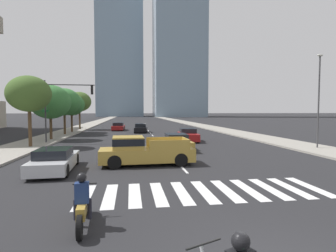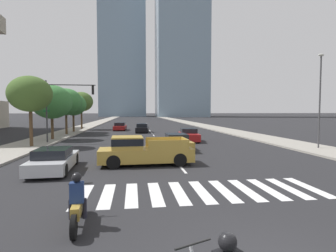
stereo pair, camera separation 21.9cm
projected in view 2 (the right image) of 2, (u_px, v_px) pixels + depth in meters
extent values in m
cube|color=gray|center=(240.00, 133.00, 36.45)|extent=(4.00, 260.00, 0.15)
cube|color=gray|center=(58.00, 135.00, 33.30)|extent=(4.00, 260.00, 0.15)
cube|color=silver|center=(82.00, 196.00, 9.69)|extent=(0.45, 2.94, 0.01)
cube|color=silver|center=(107.00, 195.00, 9.81)|extent=(0.45, 2.94, 0.01)
cube|color=silver|center=(132.00, 194.00, 9.93)|extent=(0.45, 2.94, 0.01)
cube|color=silver|center=(156.00, 193.00, 10.04)|extent=(0.45, 2.94, 0.01)
cube|color=silver|center=(179.00, 192.00, 10.16)|extent=(0.45, 2.94, 0.01)
cube|color=silver|center=(202.00, 191.00, 10.28)|extent=(0.45, 2.94, 0.01)
cube|color=silver|center=(224.00, 190.00, 10.40)|extent=(0.45, 2.94, 0.01)
cube|color=silver|center=(246.00, 190.00, 10.51)|extent=(0.45, 2.94, 0.01)
cube|color=silver|center=(267.00, 189.00, 10.63)|extent=(0.45, 2.94, 0.01)
cube|color=silver|center=(288.00, 188.00, 10.75)|extent=(0.45, 2.94, 0.01)
cube|color=silver|center=(308.00, 187.00, 10.87)|extent=(0.45, 2.94, 0.01)
cube|color=silver|center=(183.00, 169.00, 14.24)|extent=(0.14, 2.00, 0.01)
cube|color=silver|center=(172.00, 157.00, 18.20)|extent=(0.14, 2.00, 0.01)
cube|color=silver|center=(165.00, 148.00, 22.16)|extent=(0.14, 2.00, 0.01)
cube|color=silver|center=(160.00, 143.00, 26.12)|extent=(0.14, 2.00, 0.01)
cube|color=silver|center=(157.00, 139.00, 30.08)|extent=(0.14, 2.00, 0.01)
cube|color=silver|center=(154.00, 135.00, 34.03)|extent=(0.14, 2.00, 0.01)
cube|color=silver|center=(152.00, 133.00, 37.99)|extent=(0.14, 2.00, 0.01)
cube|color=silver|center=(150.00, 131.00, 41.95)|extent=(0.14, 2.00, 0.01)
cube|color=silver|center=(148.00, 129.00, 45.91)|extent=(0.14, 2.00, 0.01)
cube|color=silver|center=(147.00, 128.00, 49.87)|extent=(0.14, 2.00, 0.01)
cube|color=silver|center=(146.00, 127.00, 53.83)|extent=(0.14, 2.00, 0.01)
cube|color=silver|center=(145.00, 125.00, 57.79)|extent=(0.14, 2.00, 0.01)
cube|color=silver|center=(145.00, 125.00, 61.75)|extent=(0.14, 2.00, 0.01)
cylinder|color=black|center=(81.00, 205.00, 7.96)|extent=(0.16, 0.61, 0.60)
cylinder|color=black|center=(74.00, 227.00, 6.43)|extent=(0.16, 0.61, 0.60)
cube|color=#B28E38|center=(78.00, 207.00, 7.18)|extent=(0.31, 1.27, 0.32)
cylinder|color=#B2B2B7|center=(81.00, 196.00, 7.85)|extent=(0.08, 0.32, 0.67)
cylinder|color=black|center=(81.00, 183.00, 7.87)|extent=(0.70, 0.09, 0.04)
cube|color=navy|center=(77.00, 192.00, 7.06)|extent=(0.38, 0.27, 0.55)
sphere|color=black|center=(77.00, 177.00, 7.04)|extent=(0.26, 0.26, 0.26)
cylinder|color=black|center=(71.00, 209.00, 7.15)|extent=(0.13, 0.13, 0.55)
cylinder|color=black|center=(85.00, 208.00, 7.22)|extent=(0.13, 0.13, 0.55)
cylinder|color=black|center=(193.00, 244.00, 4.28)|extent=(0.66, 0.30, 0.04)
sphere|color=black|center=(227.00, 242.00, 3.57)|extent=(0.26, 0.26, 0.26)
cube|color=#B28E38|center=(146.00, 155.00, 15.41)|extent=(5.47, 2.10, 0.75)
cube|color=#B28E38|center=(127.00, 143.00, 15.19)|extent=(1.79, 1.82, 0.70)
cube|color=black|center=(127.00, 141.00, 15.19)|extent=(1.81, 1.85, 0.39)
cube|color=#B28E38|center=(169.00, 145.00, 14.67)|extent=(2.27, 0.16, 0.55)
cube|color=#B28E38|center=(164.00, 141.00, 16.47)|extent=(2.27, 0.16, 0.55)
cube|color=#B28E38|center=(185.00, 143.00, 15.76)|extent=(0.15, 1.83, 0.55)
cylinder|color=black|center=(113.00, 162.00, 14.28)|extent=(0.77, 0.29, 0.76)
cylinder|color=black|center=(115.00, 157.00, 15.95)|extent=(0.77, 0.29, 0.76)
cylinder|color=black|center=(180.00, 160.00, 14.89)|extent=(0.77, 0.29, 0.76)
cylinder|color=black|center=(174.00, 155.00, 16.56)|extent=(0.77, 0.29, 0.76)
cube|color=#B7BABF|center=(54.00, 162.00, 13.89)|extent=(2.00, 4.61, 0.59)
cube|color=black|center=(53.00, 153.00, 13.64)|extent=(1.68, 2.10, 0.46)
cylinder|color=black|center=(46.00, 160.00, 15.27)|extent=(0.25, 0.65, 0.64)
cylinder|color=black|center=(76.00, 159.00, 15.55)|extent=(0.25, 0.65, 0.64)
cylinder|color=black|center=(27.00, 172.00, 12.24)|extent=(0.25, 0.65, 0.64)
cylinder|color=black|center=(64.00, 170.00, 12.52)|extent=(0.25, 0.65, 0.64)
cube|color=black|center=(142.00, 129.00, 38.80)|extent=(2.12, 4.44, 0.63)
cube|color=black|center=(142.00, 125.00, 38.55)|extent=(1.69, 2.07, 0.52)
cylinder|color=black|center=(138.00, 130.00, 40.23)|extent=(0.28, 0.66, 0.64)
cylinder|color=black|center=(148.00, 130.00, 40.29)|extent=(0.28, 0.66, 0.64)
cylinder|color=black|center=(136.00, 131.00, 37.32)|extent=(0.28, 0.66, 0.64)
cylinder|color=black|center=(147.00, 131.00, 37.38)|extent=(0.28, 0.66, 0.64)
cube|color=#B28E38|center=(177.00, 144.00, 21.44)|extent=(1.91, 4.79, 0.65)
cube|color=black|center=(176.00, 137.00, 21.64)|extent=(1.65, 2.17, 0.47)
cylinder|color=black|center=(192.00, 148.00, 19.97)|extent=(0.23, 0.64, 0.64)
cylinder|color=black|center=(170.00, 149.00, 19.73)|extent=(0.23, 0.64, 0.64)
cylinder|color=black|center=(183.00, 143.00, 23.17)|extent=(0.23, 0.64, 0.64)
cylinder|color=black|center=(164.00, 144.00, 22.92)|extent=(0.23, 0.64, 0.64)
cube|color=maroon|center=(189.00, 136.00, 27.34)|extent=(2.11, 4.40, 0.70)
cube|color=black|center=(189.00, 131.00, 27.52)|extent=(1.71, 2.04, 0.47)
cylinder|color=black|center=(199.00, 140.00, 25.95)|extent=(0.27, 0.66, 0.64)
cylinder|color=black|center=(183.00, 140.00, 25.87)|extent=(0.27, 0.66, 0.64)
cylinder|color=black|center=(194.00, 137.00, 28.84)|extent=(0.27, 0.66, 0.64)
cylinder|color=black|center=(180.00, 137.00, 28.76)|extent=(0.27, 0.66, 0.64)
cube|color=maroon|center=(120.00, 127.00, 43.33)|extent=(2.04, 4.73, 0.61)
cube|color=black|center=(120.00, 124.00, 43.06)|extent=(1.70, 2.17, 0.52)
cylinder|color=black|center=(116.00, 128.00, 44.84)|extent=(0.25, 0.65, 0.64)
cylinder|color=black|center=(126.00, 128.00, 44.98)|extent=(0.25, 0.65, 0.64)
cylinder|color=black|center=(114.00, 129.00, 41.69)|extent=(0.25, 0.65, 0.64)
cylinder|color=black|center=(124.00, 129.00, 41.83)|extent=(0.25, 0.65, 0.64)
cylinder|color=#333335|center=(47.00, 111.00, 25.28)|extent=(0.14, 0.14, 5.91)
cylinder|color=#333335|center=(71.00, 85.00, 25.44)|extent=(4.59, 0.10, 0.10)
cube|color=black|center=(93.00, 90.00, 25.73)|extent=(0.20, 0.28, 0.90)
sphere|color=red|center=(93.00, 87.00, 25.71)|extent=(0.18, 0.18, 0.18)
sphere|color=orange|center=(93.00, 90.00, 25.73)|extent=(0.18, 0.18, 0.18)
sphere|color=green|center=(93.00, 93.00, 25.75)|extent=(0.18, 0.18, 0.18)
cube|color=#19662D|center=(47.00, 111.00, 25.28)|extent=(0.60, 0.04, 0.18)
cylinder|color=#3F3F42|center=(320.00, 102.00, 21.32)|extent=(0.12, 0.12, 7.37)
ellipsoid|color=beige|center=(321.00, 55.00, 21.11)|extent=(0.50, 0.24, 0.20)
cylinder|color=#4C3823|center=(31.00, 128.00, 22.44)|extent=(0.28, 0.28, 3.01)
ellipsoid|color=#426028|center=(30.00, 94.00, 22.28)|extent=(3.56, 3.56, 3.03)
cylinder|color=#4C3823|center=(52.00, 128.00, 28.34)|extent=(0.28, 0.28, 2.27)
ellipsoid|color=#387538|center=(52.00, 102.00, 28.18)|extent=(4.23, 4.23, 3.60)
cylinder|color=#4C3823|center=(66.00, 124.00, 34.30)|extent=(0.28, 0.28, 2.54)
ellipsoid|color=#387538|center=(66.00, 102.00, 34.14)|extent=(4.10, 4.10, 3.48)
cylinder|color=#4C3823|center=(74.00, 123.00, 38.46)|extent=(0.28, 0.28, 2.44)
ellipsoid|color=#387538|center=(73.00, 105.00, 38.31)|extent=(3.72, 3.72, 3.16)
cylinder|color=#4C3823|center=(82.00, 120.00, 44.47)|extent=(0.28, 0.28, 3.03)
ellipsoid|color=#426028|center=(81.00, 102.00, 44.30)|extent=(3.86, 3.86, 3.28)
cube|color=#7A93A8|center=(123.00, 54.00, 160.11)|extent=(26.91, 24.23, 76.18)
cube|color=#7A93A8|center=(181.00, 3.00, 145.00)|extent=(27.43, 23.09, 125.04)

